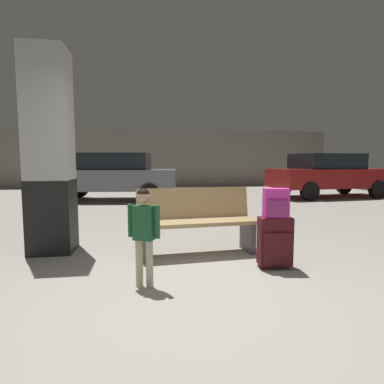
# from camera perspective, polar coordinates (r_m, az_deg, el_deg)

# --- Properties ---
(ground_plane) EXTENTS (18.00, 18.00, 0.10)m
(ground_plane) POSITION_cam_1_polar(r_m,az_deg,el_deg) (6.93, -4.85, -5.27)
(ground_plane) COLOR gray
(garage_back_wall) EXTENTS (18.00, 0.12, 2.80)m
(garage_back_wall) POSITION_cam_1_polar(r_m,az_deg,el_deg) (15.66, -7.10, 6.11)
(garage_back_wall) COLOR gray
(garage_back_wall) RESTS_ON ground_plane
(structural_pillar) EXTENTS (0.57, 0.57, 2.75)m
(structural_pillar) POSITION_cam_1_polar(r_m,az_deg,el_deg) (4.73, -24.37, 6.44)
(structural_pillar) COLOR black
(structural_pillar) RESTS_ON ground_plane
(bench) EXTENTS (1.64, 0.65, 0.89)m
(bench) POSITION_cam_1_polar(r_m,az_deg,el_deg) (4.31, 0.81, -5.29)
(bench) COLOR tan
(bench) RESTS_ON ground_plane
(suitcase) EXTENTS (0.40, 0.26, 0.60)m
(suitcase) POSITION_cam_1_polar(r_m,az_deg,el_deg) (3.85, 14.81, -8.66)
(suitcase) COLOR #471419
(suitcase) RESTS_ON ground_plane
(backpack_bright) EXTENTS (0.30, 0.23, 0.34)m
(backpack_bright) POSITION_cam_1_polar(r_m,az_deg,el_deg) (3.77, 14.97, -2.00)
(backpack_bright) COLOR #D833A5
(backpack_bright) RESTS_ON suitcase
(child) EXTENTS (0.31, 0.25, 0.99)m
(child) POSITION_cam_1_polar(r_m,az_deg,el_deg) (3.15, -8.73, -6.26)
(child) COLOR beige
(child) RESTS_ON ground_plane
(parked_car_far) EXTENTS (4.28, 2.19, 1.51)m
(parked_car_far) POSITION_cam_1_polar(r_m,az_deg,el_deg) (10.40, -14.20, 2.96)
(parked_car_far) COLOR slate
(parked_car_far) RESTS_ON ground_plane
(parked_car_side) EXTENTS (4.24, 2.08, 1.51)m
(parked_car_side) POSITION_cam_1_polar(r_m,az_deg,el_deg) (12.02, 23.44, 3.01)
(parked_car_side) COLOR maroon
(parked_car_side) RESTS_ON ground_plane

